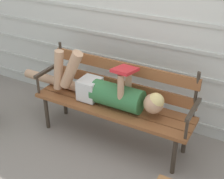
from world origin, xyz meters
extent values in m
plane|color=gray|center=(0.00, 0.00, 0.00)|extent=(12.00, 12.00, 0.00)
cube|color=beige|center=(0.00, 0.73, 1.08)|extent=(5.39, 0.06, 2.16)
cube|color=#B7B7AD|center=(0.00, 0.70, 0.14)|extent=(5.39, 0.02, 0.04)
cube|color=#B7B7AD|center=(0.00, 0.70, 0.41)|extent=(5.39, 0.02, 0.04)
cube|color=#B7B7AD|center=(0.00, 0.70, 0.68)|extent=(5.39, 0.02, 0.04)
cube|color=#B7B7AD|center=(0.00, 0.70, 0.95)|extent=(5.39, 0.02, 0.04)
cube|color=#B7B7AD|center=(0.00, 0.70, 1.22)|extent=(5.39, 0.02, 0.04)
cube|color=brown|center=(0.00, 0.03, 0.41)|extent=(1.67, 0.13, 0.04)
cube|color=brown|center=(0.00, 0.17, 0.41)|extent=(1.67, 0.13, 0.04)
cube|color=brown|center=(0.00, 0.31, 0.41)|extent=(1.67, 0.13, 0.04)
cube|color=brown|center=(0.00, 0.37, 0.55)|extent=(1.60, 0.05, 0.11)
cube|color=brown|center=(0.00, 0.37, 0.77)|extent=(1.60, 0.05, 0.11)
cylinder|color=#382D23|center=(-0.77, 0.37, 0.66)|extent=(0.03, 0.03, 0.46)
cylinder|color=#382D23|center=(0.77, 0.37, 0.66)|extent=(0.03, 0.03, 0.46)
cylinder|color=#382D23|center=(-0.73, 0.00, 0.20)|extent=(0.04, 0.04, 0.39)
cylinder|color=#382D23|center=(0.73, 0.00, 0.20)|extent=(0.04, 0.04, 0.39)
cylinder|color=#382D23|center=(-0.73, 0.33, 0.20)|extent=(0.04, 0.04, 0.39)
cylinder|color=#382D23|center=(0.73, 0.33, 0.20)|extent=(0.04, 0.04, 0.39)
cube|color=#382D23|center=(-0.81, 0.17, 0.63)|extent=(0.04, 0.40, 0.03)
cylinder|color=#382D23|center=(-0.81, 0.00, 0.53)|extent=(0.03, 0.03, 0.20)
cube|color=#382D23|center=(0.81, 0.17, 0.63)|extent=(0.04, 0.40, 0.03)
cylinder|color=#382D23|center=(0.81, 0.00, 0.53)|extent=(0.03, 0.03, 0.20)
cylinder|color=#33703D|center=(0.06, 0.17, 0.55)|extent=(0.52, 0.24, 0.24)
cube|color=silver|center=(-0.26, 0.17, 0.55)|extent=(0.20, 0.23, 0.22)
sphere|color=tan|center=(0.44, 0.17, 0.58)|extent=(0.19, 0.19, 0.19)
sphere|color=#E0C67A|center=(0.46, 0.17, 0.61)|extent=(0.16, 0.16, 0.16)
cylinder|color=tan|center=(-0.44, 0.11, 0.75)|extent=(0.29, 0.11, 0.44)
cylinder|color=tan|center=(-0.60, 0.11, 0.71)|extent=(0.15, 0.09, 0.45)
cylinder|color=tan|center=(-0.76, 0.23, 0.48)|extent=(0.83, 0.10, 0.10)
cylinder|color=tan|center=(0.14, 0.09, 0.69)|extent=(0.06, 0.06, 0.29)
cylinder|color=tan|center=(0.14, 0.25, 0.69)|extent=(0.06, 0.06, 0.29)
cube|color=red|center=(0.14, 0.17, 0.85)|extent=(0.20, 0.26, 0.07)
camera|label=1|loc=(1.27, -2.13, 2.07)|focal=49.28mm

